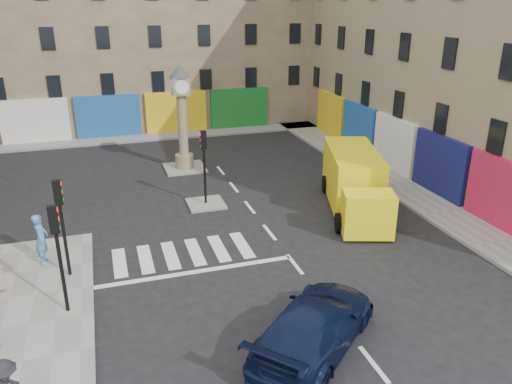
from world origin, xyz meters
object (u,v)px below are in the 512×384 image
yellow_van (355,182)px  pedestrian_blue (41,239)px  traffic_light_island (204,155)px  navy_sedan (315,325)px  traffic_light_left_far (61,213)px  traffic_light_left_near (57,242)px  clock_pillar (182,111)px

yellow_van → pedestrian_blue: (-14.14, -1.64, -0.19)m
traffic_light_island → yellow_van: traffic_light_island is taller
navy_sedan → traffic_light_left_far: bearing=5.9°
pedestrian_blue → traffic_light_left_near: bearing=-160.0°
traffic_light_left_near → traffic_light_island: traffic_light_left_near is taller
navy_sedan → traffic_light_left_near: bearing=18.6°
traffic_light_island → navy_sedan: (0.68, -11.79, -1.80)m
pedestrian_blue → navy_sedan: bearing=-128.4°
traffic_light_left_near → traffic_light_island: (6.30, 7.80, -0.03)m
traffic_light_island → navy_sedan: size_ratio=0.68×
traffic_light_left_near → yellow_van: traffic_light_left_near is taller
traffic_light_left_far → navy_sedan: bearing=-42.5°
traffic_light_island → navy_sedan: traffic_light_island is taller
traffic_light_island → traffic_light_left_near: bearing=-128.9°
traffic_light_left_near → pedestrian_blue: 4.04m
yellow_van → traffic_light_left_near: bearing=-139.9°
traffic_light_left_far → pedestrian_blue: (-0.94, 1.25, -1.47)m
navy_sedan → traffic_light_island: bearing=-38.3°
traffic_light_left_far → pedestrian_blue: 2.14m
clock_pillar → navy_sedan: size_ratio=1.12×
navy_sedan → pedestrian_blue: pedestrian_blue is taller
traffic_light_island → pedestrian_blue: (-7.24, -4.15, -1.44)m
traffic_light_island → pedestrian_blue: size_ratio=1.84×
traffic_light_left_near → navy_sedan: traffic_light_left_near is taller
traffic_light_left_near → traffic_light_left_far: size_ratio=1.00×
navy_sedan → pedestrian_blue: size_ratio=2.70×
traffic_light_left_far → navy_sedan: size_ratio=0.68×
traffic_light_left_far → traffic_light_left_near: bearing=-90.0°
traffic_light_left_far → yellow_van: (13.20, 2.89, -1.27)m
yellow_van → pedestrian_blue: yellow_van is taller
traffic_light_left_far → clock_pillar: bearing=61.1°
traffic_light_left_near → traffic_light_island: size_ratio=1.00×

